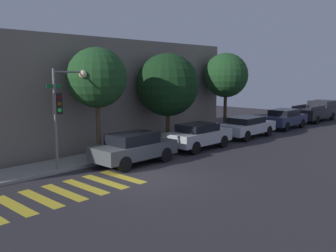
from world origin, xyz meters
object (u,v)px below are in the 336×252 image
(traffic_light_pole, at_px, (63,100))
(tree_near_corner, at_px, (97,78))
(sedan_far_end, at_px, (247,126))
(pickup_truck, at_px, (317,111))
(sedan_tail_of_row, at_px, (284,118))
(tree_far_end, at_px, (226,75))
(sedan_near_corner, at_px, (134,148))
(sedan_middle, at_px, (198,135))
(tree_midblock, at_px, (168,85))

(traffic_light_pole, xyz_separation_m, tree_near_corner, (2.41, 0.82, 0.94))
(sedan_far_end, distance_m, tree_near_corner, 11.38)
(pickup_truck, xyz_separation_m, tree_near_corner, (-22.58, 2.08, 3.17))
(traffic_light_pole, height_order, tree_near_corner, tree_near_corner)
(sedan_tail_of_row, bearing_deg, tree_far_end, 157.80)
(sedan_near_corner, bearing_deg, sedan_far_end, 0.00)
(sedan_far_end, bearing_deg, tree_far_end, 78.15)
(sedan_middle, xyz_separation_m, tree_far_end, (5.68, 2.08, 3.35))
(traffic_light_pole, distance_m, sedan_tail_of_row, 18.83)
(tree_far_end, bearing_deg, sedan_middle, -159.87)
(pickup_truck, bearing_deg, traffic_light_pole, 177.10)
(traffic_light_pole, height_order, tree_midblock, tree_midblock)
(tree_near_corner, relative_size, tree_far_end, 0.98)
(sedan_middle, height_order, pickup_truck, pickup_truck)
(sedan_middle, bearing_deg, sedan_far_end, 0.00)
(sedan_near_corner, relative_size, pickup_truck, 0.73)
(sedan_middle, distance_m, sedan_far_end, 5.25)
(sedan_near_corner, relative_size, sedan_tail_of_row, 0.96)
(pickup_truck, bearing_deg, sedan_middle, 180.00)
(traffic_light_pole, bearing_deg, sedan_middle, -9.15)
(sedan_middle, bearing_deg, sedan_tail_of_row, -0.00)
(sedan_tail_of_row, relative_size, tree_midblock, 0.80)
(sedan_far_end, xyz_separation_m, tree_near_corner, (-10.69, 2.08, 3.32))
(traffic_light_pole, height_order, pickup_truck, traffic_light_pole)
(sedan_tail_of_row, relative_size, pickup_truck, 0.76)
(traffic_light_pole, bearing_deg, tree_near_corner, 18.74)
(sedan_middle, distance_m, tree_near_corner, 6.69)
(sedan_far_end, height_order, tree_far_end, tree_far_end)
(tree_far_end, bearing_deg, tree_midblock, 180.00)
(sedan_near_corner, height_order, tree_near_corner, tree_near_corner)
(tree_near_corner, xyz_separation_m, tree_midblock, (5.10, 0.00, -0.47))
(pickup_truck, bearing_deg, sedan_near_corner, 180.00)
(traffic_light_pole, xyz_separation_m, sedan_middle, (7.85, -1.26, -2.36))
(sedan_near_corner, relative_size, tree_near_corner, 0.76)
(sedan_middle, xyz_separation_m, sedan_far_end, (5.25, 0.00, -0.03))
(sedan_near_corner, distance_m, sedan_middle, 4.93)
(tree_near_corner, bearing_deg, sedan_tail_of_row, -7.32)
(tree_midblock, distance_m, tree_far_end, 6.04)
(pickup_truck, height_order, tree_midblock, tree_midblock)
(sedan_middle, distance_m, tree_midblock, 3.53)
(sedan_near_corner, distance_m, tree_near_corner, 3.92)
(sedan_far_end, bearing_deg, traffic_light_pole, 174.49)
(tree_midblock, xyz_separation_m, tree_far_end, (6.02, 0.00, 0.52))
(sedan_near_corner, height_order, sedan_far_end, sedan_near_corner)
(sedan_tail_of_row, bearing_deg, sedan_far_end, 180.00)
(sedan_far_end, bearing_deg, tree_midblock, 159.53)
(pickup_truck, bearing_deg, tree_midblock, 173.20)
(traffic_light_pole, height_order, sedan_tail_of_row, traffic_light_pole)
(tree_midblock, bearing_deg, sedan_tail_of_row, -10.61)
(sedan_middle, xyz_separation_m, tree_near_corner, (-5.44, 2.08, 3.29))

